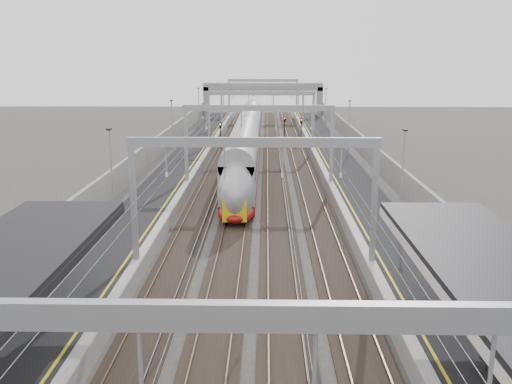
{
  "coord_description": "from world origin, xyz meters",
  "views": [
    {
      "loc": [
        0.65,
        -6.81,
        11.59
      ],
      "look_at": [
        0.0,
        28.99,
        3.08
      ],
      "focal_mm": 40.0,
      "sensor_mm": 36.0,
      "label": 1
    }
  ],
  "objects_px": {
    "overbridge": "(263,92)",
    "signal_green": "(220,131)",
    "bench": "(503,366)",
    "train": "(246,148)"
  },
  "relations": [
    {
      "from": "overbridge",
      "to": "signal_green",
      "type": "bearing_deg",
      "value": -98.55
    },
    {
      "from": "bench",
      "to": "signal_green",
      "type": "xyz_separation_m",
      "value": [
        -13.8,
        54.89,
        0.89
      ]
    },
    {
      "from": "train",
      "to": "bench",
      "type": "xyz_separation_m",
      "value": [
        10.1,
        -42.8,
        -0.54
      ]
    },
    {
      "from": "train",
      "to": "signal_green",
      "type": "height_order",
      "value": "train"
    },
    {
      "from": "overbridge",
      "to": "signal_green",
      "type": "xyz_separation_m",
      "value": [
        -5.2,
        -34.6,
        -2.89
      ]
    },
    {
      "from": "signal_green",
      "to": "train",
      "type": "bearing_deg",
      "value": -72.98
    },
    {
      "from": "bench",
      "to": "signal_green",
      "type": "height_order",
      "value": "signal_green"
    },
    {
      "from": "overbridge",
      "to": "train",
      "type": "bearing_deg",
      "value": -91.84
    },
    {
      "from": "bench",
      "to": "signal_green",
      "type": "distance_m",
      "value": 56.6
    },
    {
      "from": "overbridge",
      "to": "signal_green",
      "type": "height_order",
      "value": "overbridge"
    }
  ]
}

